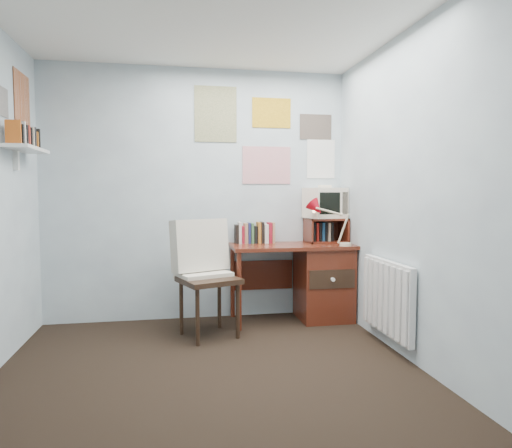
{
  "coord_description": "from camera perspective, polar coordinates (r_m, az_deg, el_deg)",
  "views": [
    {
      "loc": [
        -0.25,
        -2.85,
        1.27
      ],
      "look_at": [
        0.46,
        1.02,
        1.0
      ],
      "focal_mm": 32.0,
      "sensor_mm": 36.0,
      "label": 1
    }
  ],
  "objects": [
    {
      "name": "crt_tv",
      "position": [
        4.72,
        8.59,
        2.79
      ],
      "size": [
        0.42,
        0.4,
        0.34
      ],
      "primitive_type": "cube",
      "rotation": [
        0.0,
        0.0,
        0.22
      ],
      "color": "#EFE1C8",
      "rests_on": "tv_riser"
    },
    {
      "name": "posters_back",
      "position": [
        4.73,
        1.34,
        10.99
      ],
      "size": [
        1.2,
        0.01,
        0.9
      ],
      "primitive_type": "cube",
      "color": "white",
      "rests_on": "back_wall"
    },
    {
      "name": "right_wall",
      "position": [
        3.35,
        21.21,
        3.32
      ],
      "size": [
        0.02,
        3.5,
        2.5
      ],
      "primitive_type": "cube",
      "color": "silver",
      "rests_on": "ground"
    },
    {
      "name": "back_wall",
      "position": [
        4.61,
        -7.25,
        3.67
      ],
      "size": [
        3.0,
        0.02,
        2.5
      ],
      "primitive_type": "cube",
      "color": "silver",
      "rests_on": "ground"
    },
    {
      "name": "ground",
      "position": [
        3.14,
        -5.17,
        -19.99
      ],
      "size": [
        3.5,
        3.5,
        0.0
      ],
      "primitive_type": "plane",
      "color": "black",
      "rests_on": "ground"
    },
    {
      "name": "desk",
      "position": [
        4.64,
        7.73,
        -6.82
      ],
      "size": [
        1.2,
        0.55,
        0.76
      ],
      "color": "#5E2315",
      "rests_on": "ground"
    },
    {
      "name": "radiator",
      "position": [
        3.91,
        16.12,
        -8.79
      ],
      "size": [
        0.09,
        0.8,
        0.6
      ],
      "primitive_type": "cube",
      "color": "white",
      "rests_on": "right_wall"
    },
    {
      "name": "book_row",
      "position": [
        4.62,
        1.05,
        -1.02
      ],
      "size": [
        0.6,
        0.14,
        0.22
      ],
      "primitive_type": "cube",
      "color": "#5E2315",
      "rests_on": "desk"
    },
    {
      "name": "tv_riser",
      "position": [
        4.72,
        8.74,
        -0.78
      ],
      "size": [
        0.4,
        0.3,
        0.25
      ],
      "primitive_type": "cube",
      "color": "#5E2315",
      "rests_on": "desk"
    },
    {
      "name": "wall_shelf",
      "position": [
        4.13,
        -26.76,
        8.38
      ],
      "size": [
        0.2,
        0.62,
        0.24
      ],
      "primitive_type": "cube",
      "color": "white",
      "rests_on": "left_wall"
    },
    {
      "name": "posters_left",
      "position": [
        4.21,
        -28.19,
        13.47
      ],
      "size": [
        0.01,
        0.7,
        0.6
      ],
      "primitive_type": "cube",
      "color": "white",
      "rests_on": "left_wall"
    },
    {
      "name": "desk_chair",
      "position": [
        4.05,
        -5.91,
        -7.0
      ],
      "size": [
        0.65,
        0.64,
        1.0
      ],
      "primitive_type": "cube",
      "rotation": [
        0.0,
        0.0,
        0.36
      ],
      "color": "black",
      "rests_on": "ground"
    },
    {
      "name": "desk_lamp",
      "position": [
        4.43,
        11.14,
        -0.14
      ],
      "size": [
        0.34,
        0.32,
        0.4
      ],
      "primitive_type": "cube",
      "rotation": [
        0.0,
        0.0,
        0.34
      ],
      "color": "#B80C1B",
      "rests_on": "desk"
    }
  ]
}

